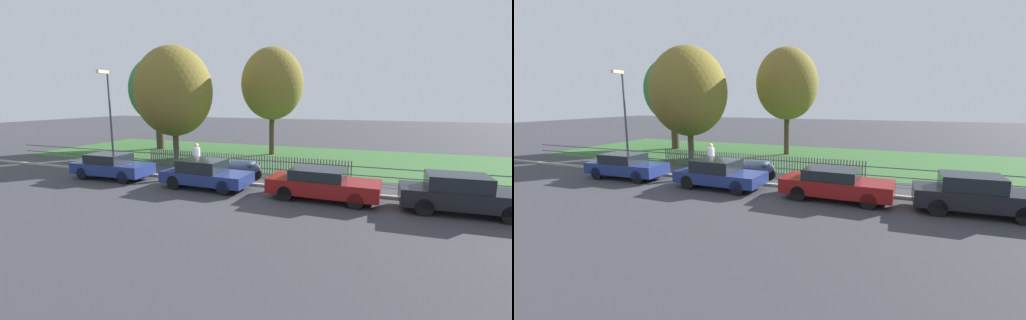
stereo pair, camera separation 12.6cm
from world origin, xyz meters
The scene contains 14 objects.
ground_plane centered at (0.00, 0.00, 0.00)m, with size 120.00×120.00×0.00m, color #38383D.
kerb_stone centered at (0.00, 0.10, 0.06)m, with size 36.05×0.20×0.12m, color #9E998E.
grass_strip centered at (0.00, 8.76, 0.01)m, with size 36.05×11.54×0.01m, color #33602D.
park_fence centered at (0.00, 3.00, 0.51)m, with size 36.05×0.05×1.02m.
parked_car_silver_hatchback centered at (-5.62, -1.18, 0.69)m, with size 4.28×1.74×1.33m.
parked_car_black_saloon centered at (0.02, -1.16, 0.70)m, with size 4.25×1.93×1.36m.
parked_car_navy_estate centered at (5.51, -1.10, 0.69)m, with size 4.61×1.96×1.32m.
parked_car_red_compact centered at (10.59, -1.09, 0.74)m, with size 4.33×1.80×1.46m.
covered_motorcycle centered at (0.99, 1.21, 0.63)m, with size 2.08×0.84×1.01m.
tree_nearest_kerb centered at (-10.23, 9.32, 4.93)m, with size 4.77×4.77×7.71m.
tree_behind_motorcycle centered at (-6.16, 5.61, 4.73)m, with size 5.42×5.42×7.85m.
tree_mid_park centered at (-0.30, 9.77, 5.32)m, with size 4.65×4.65×8.01m.
pedestrian_near_fence centered at (-1.60, 0.81, 1.04)m, with size 0.38×0.43×1.84m.
street_lamp centered at (-7.17, 0.50, 3.63)m, with size 0.20×0.79×5.79m.
Camera 2 is at (8.03, -15.03, 4.12)m, focal length 24.00 mm.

